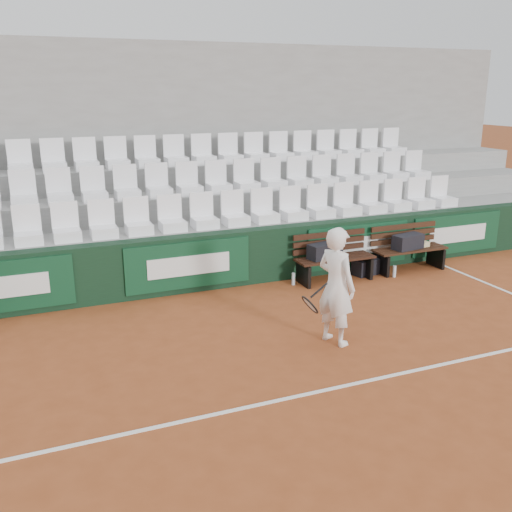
{
  "coord_description": "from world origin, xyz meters",
  "views": [
    {
      "loc": [
        -2.68,
        -5.27,
        3.45
      ],
      "look_at": [
        0.47,
        2.4,
        1.0
      ],
      "focal_mm": 40.0,
      "sensor_mm": 36.0,
      "label": 1
    }
  ],
  "objects_px": {
    "bench_right": "(409,259)",
    "water_bottle_far": "(394,271)",
    "sports_bag_ground": "(366,267)",
    "sports_bag_right": "(408,242)",
    "water_bottle_near": "(293,279)",
    "bench_left": "(335,269)",
    "tennis_player": "(336,286)",
    "sports_bag_left": "(325,251)"
  },
  "relations": [
    {
      "from": "sports_bag_ground",
      "to": "sports_bag_right",
      "type": "bearing_deg",
      "value": -7.64
    },
    {
      "from": "bench_left",
      "to": "sports_bag_left",
      "type": "bearing_deg",
      "value": 169.03
    },
    {
      "from": "water_bottle_far",
      "to": "tennis_player",
      "type": "distance_m",
      "value": 3.34
    },
    {
      "from": "water_bottle_near",
      "to": "sports_bag_right",
      "type": "bearing_deg",
      "value": -2.09
    },
    {
      "from": "bench_right",
      "to": "tennis_player",
      "type": "bearing_deg",
      "value": -142.21
    },
    {
      "from": "water_bottle_near",
      "to": "tennis_player",
      "type": "bearing_deg",
      "value": -102.5
    },
    {
      "from": "sports_bag_ground",
      "to": "tennis_player",
      "type": "height_order",
      "value": "tennis_player"
    },
    {
      "from": "sports_bag_left",
      "to": "water_bottle_far",
      "type": "relative_size",
      "value": 2.88
    },
    {
      "from": "sports_bag_left",
      "to": "water_bottle_far",
      "type": "distance_m",
      "value": 1.46
    },
    {
      "from": "sports_bag_right",
      "to": "water_bottle_far",
      "type": "height_order",
      "value": "sports_bag_right"
    },
    {
      "from": "bench_right",
      "to": "sports_bag_left",
      "type": "distance_m",
      "value": 1.9
    },
    {
      "from": "bench_left",
      "to": "sports_bag_right",
      "type": "distance_m",
      "value": 1.63
    },
    {
      "from": "water_bottle_near",
      "to": "water_bottle_far",
      "type": "xyz_separation_m",
      "value": [
        1.97,
        -0.32,
        -0.0
      ]
    },
    {
      "from": "sports_bag_ground",
      "to": "water_bottle_far",
      "type": "distance_m",
      "value": 0.54
    },
    {
      "from": "sports_bag_right",
      "to": "bench_right",
      "type": "bearing_deg",
      "value": 13.69
    },
    {
      "from": "sports_bag_left",
      "to": "water_bottle_far",
      "type": "bearing_deg",
      "value": -12.3
    },
    {
      "from": "water_bottle_near",
      "to": "bench_right",
      "type": "bearing_deg",
      "value": -1.62
    },
    {
      "from": "sports_bag_ground",
      "to": "water_bottle_near",
      "type": "bearing_deg",
      "value": -179.03
    },
    {
      "from": "bench_right",
      "to": "water_bottle_far",
      "type": "distance_m",
      "value": 0.59
    },
    {
      "from": "bench_left",
      "to": "tennis_player",
      "type": "bearing_deg",
      "value": -119.99
    },
    {
      "from": "sports_bag_ground",
      "to": "water_bottle_near",
      "type": "xyz_separation_m",
      "value": [
        -1.56,
        -0.03,
        -0.04
      ]
    },
    {
      "from": "sports_bag_right",
      "to": "sports_bag_left",
      "type": "bearing_deg",
      "value": 178.13
    },
    {
      "from": "bench_left",
      "to": "bench_right",
      "type": "distance_m",
      "value": 1.67
    },
    {
      "from": "bench_left",
      "to": "tennis_player",
      "type": "distance_m",
      "value": 2.77
    },
    {
      "from": "bench_left",
      "to": "water_bottle_near",
      "type": "relative_size",
      "value": 6.58
    },
    {
      "from": "sports_bag_right",
      "to": "water_bottle_far",
      "type": "relative_size",
      "value": 2.74
    },
    {
      "from": "sports_bag_left",
      "to": "tennis_player",
      "type": "height_order",
      "value": "tennis_player"
    },
    {
      "from": "bench_right",
      "to": "water_bottle_far",
      "type": "xyz_separation_m",
      "value": [
        -0.51,
        -0.25,
        -0.11
      ]
    },
    {
      "from": "sports_bag_right",
      "to": "water_bottle_near",
      "type": "relative_size",
      "value": 2.69
    },
    {
      "from": "sports_bag_right",
      "to": "water_bottle_far",
      "type": "xyz_separation_m",
      "value": [
        -0.44,
        -0.24,
        -0.48
      ]
    },
    {
      "from": "bench_left",
      "to": "tennis_player",
      "type": "relative_size",
      "value": 0.9
    },
    {
      "from": "sports_bag_ground",
      "to": "water_bottle_far",
      "type": "bearing_deg",
      "value": -40.45
    },
    {
      "from": "sports_bag_left",
      "to": "sports_bag_ground",
      "type": "distance_m",
      "value": 1.04
    },
    {
      "from": "bench_left",
      "to": "sports_bag_ground",
      "type": "height_order",
      "value": "bench_left"
    },
    {
      "from": "bench_right",
      "to": "sports_bag_right",
      "type": "bearing_deg",
      "value": -166.31
    },
    {
      "from": "water_bottle_near",
      "to": "water_bottle_far",
      "type": "relative_size",
      "value": 1.02
    },
    {
      "from": "bench_left",
      "to": "sports_bag_ground",
      "type": "distance_m",
      "value": 0.75
    },
    {
      "from": "sports_bag_left",
      "to": "water_bottle_near",
      "type": "xyz_separation_m",
      "value": [
        -0.61,
        0.03,
        -0.47
      ]
    },
    {
      "from": "water_bottle_near",
      "to": "tennis_player",
      "type": "height_order",
      "value": "tennis_player"
    },
    {
      "from": "bench_left",
      "to": "sports_bag_right",
      "type": "relative_size",
      "value": 2.45
    },
    {
      "from": "sports_bag_right",
      "to": "sports_bag_ground",
      "type": "distance_m",
      "value": 0.97
    },
    {
      "from": "bench_left",
      "to": "sports_bag_ground",
      "type": "xyz_separation_m",
      "value": [
        0.74,
        0.09,
        -0.07
      ]
    }
  ]
}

